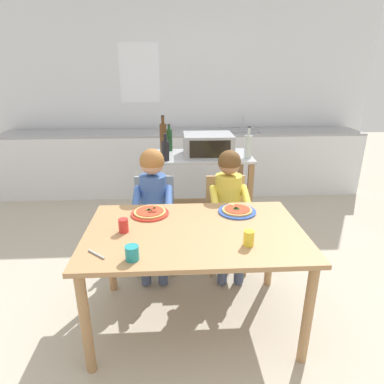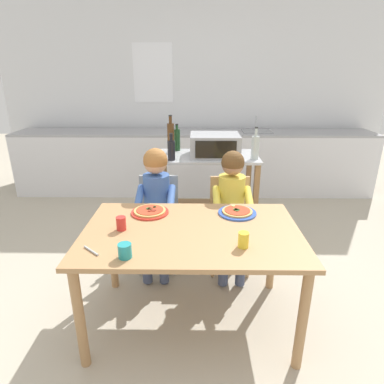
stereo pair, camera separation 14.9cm
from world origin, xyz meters
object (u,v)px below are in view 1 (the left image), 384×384
(toaster_oven, at_px, (208,145))
(pizza_plate_red_rimmed, at_px, (150,213))
(bottle_slim_sauce, at_px, (169,140))
(drinking_cup_teal, at_px, (132,253))
(bottle_dark_olive_oil, at_px, (163,137))
(drinking_cup_red, at_px, (124,225))
(dining_chair_right, at_px, (226,216))
(bottle_squat_spirits, at_px, (248,146))
(bottle_tall_green_wine, at_px, (165,150))
(kitchen_island_cart, at_px, (201,183))
(serving_spoon, at_px, (96,254))
(child_in_yellow_shirt, at_px, (229,199))
(child_in_blue_striped_shirt, at_px, (153,198))
(pizza_plate_blue_rimmed, at_px, (237,211))
(dining_chair_left, at_px, (155,216))
(drinking_cup_yellow, at_px, (249,238))
(dining_table, at_px, (195,242))

(toaster_oven, distance_m, pizza_plate_red_rimmed, 1.16)
(bottle_slim_sauce, bearing_deg, drinking_cup_teal, -95.86)
(bottle_dark_olive_oil, relative_size, drinking_cup_red, 4.27)
(dining_chair_right, xyz_separation_m, drinking_cup_red, (-0.78, -0.73, 0.29))
(drinking_cup_teal, relative_size, drinking_cup_red, 0.93)
(bottle_slim_sauce, relative_size, bottle_squat_spirits, 0.91)
(bottle_tall_green_wine, distance_m, bottle_squat_spirits, 0.79)
(kitchen_island_cart, relative_size, serving_spoon, 7.15)
(kitchen_island_cart, xyz_separation_m, child_in_yellow_shirt, (0.18, -0.68, 0.09))
(child_in_blue_striped_shirt, bearing_deg, pizza_plate_blue_rimmed, -30.73)
(dining_chair_right, height_order, drinking_cup_red, dining_chair_right)
(dining_chair_left, xyz_separation_m, drinking_cup_yellow, (0.61, -0.96, 0.29))
(pizza_plate_red_rimmed, bearing_deg, child_in_yellow_shirt, 28.91)
(kitchen_island_cart, bearing_deg, bottle_squat_spirits, -17.97)
(bottle_dark_olive_oil, distance_m, dining_chair_left, 0.87)
(child_in_blue_striped_shirt, distance_m, serving_spoon, 0.95)
(drinking_cup_yellow, bearing_deg, bottle_tall_green_wine, 111.22)
(dining_table, height_order, pizza_plate_blue_rimmed, pizza_plate_blue_rimmed)
(kitchen_island_cart, xyz_separation_m, dining_chair_left, (-0.45, -0.54, -0.11))
(pizza_plate_red_rimmed, bearing_deg, bottle_slim_sauce, 83.93)
(bottle_slim_sauce, xyz_separation_m, dining_table, (0.17, -1.50, -0.38))
(bottle_dark_olive_oil, height_order, serving_spoon, bottle_dark_olive_oil)
(child_in_yellow_shirt, bearing_deg, bottle_tall_green_wine, 137.48)
(dining_chair_left, bearing_deg, serving_spoon, -104.35)
(pizza_plate_blue_rimmed, xyz_separation_m, drinking_cup_yellow, (-0.02, -0.47, 0.03))
(toaster_oven, distance_m, serving_spoon, 1.75)
(kitchen_island_cart, xyz_separation_m, bottle_slim_sauce, (-0.32, 0.21, 0.42))
(toaster_oven, distance_m, pizza_plate_blue_rimmed, 1.04)
(bottle_slim_sauce, bearing_deg, dining_chair_right, -57.14)
(bottle_tall_green_wine, xyz_separation_m, drinking_cup_teal, (-0.16, -1.43, -0.23))
(bottle_dark_olive_oil, xyz_separation_m, dining_chair_right, (0.55, -0.67, -0.57))
(dining_table, xyz_separation_m, drinking_cup_red, (-0.45, 0.00, 0.13))
(dining_chair_left, relative_size, drinking_cup_red, 9.11)
(kitchen_island_cart, bearing_deg, toaster_oven, -19.03)
(pizza_plate_red_rimmed, distance_m, pizza_plate_blue_rimmed, 0.63)
(bottle_dark_olive_oil, xyz_separation_m, dining_table, (0.23, -1.39, -0.42))
(bottle_slim_sauce, bearing_deg, dining_table, -83.47)
(toaster_oven, relative_size, bottle_tall_green_wine, 1.88)
(bottle_squat_spirits, bearing_deg, child_in_blue_striped_shirt, -150.15)
(bottle_tall_green_wine, bearing_deg, serving_spoon, -104.84)
(kitchen_island_cart, bearing_deg, child_in_yellow_shirt, -74.97)
(pizza_plate_blue_rimmed, bearing_deg, drinking_cup_yellow, -92.60)
(bottle_dark_olive_oil, xyz_separation_m, pizza_plate_red_rimmed, (-0.07, -1.13, -0.32))
(bottle_dark_olive_oil, distance_m, bottle_tall_green_wine, 0.31)
(toaster_oven, xyz_separation_m, dining_chair_left, (-0.51, -0.51, -0.52))
(toaster_oven, bearing_deg, dining_table, -99.46)
(dining_chair_left, bearing_deg, bottle_dark_olive_oil, 83.39)
(child_in_blue_striped_shirt, relative_size, drinking_cup_teal, 13.12)
(drinking_cup_yellow, xyz_separation_m, drinking_cup_teal, (-0.66, -0.12, -0.01))
(bottle_slim_sauce, distance_m, dining_table, 1.56)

